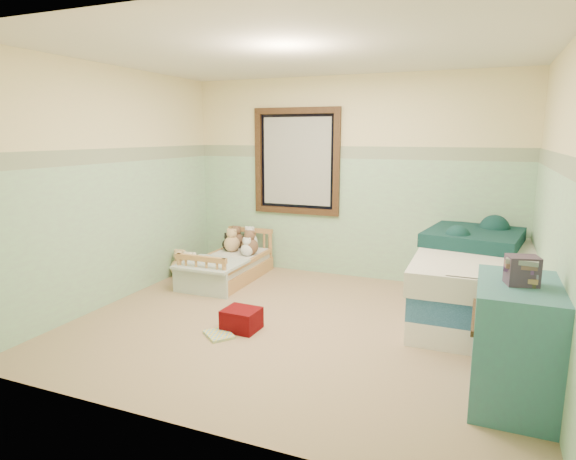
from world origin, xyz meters
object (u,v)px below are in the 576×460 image
at_px(red_pillow, 242,319).
at_px(floor_book, 219,335).
at_px(plush_floor_tan, 180,268).
at_px(plush_floor_cream, 191,273).
at_px(dresser, 515,343).
at_px(toddler_bed_frame, 229,273).
at_px(twin_bed_frame, 473,302).

distance_m(red_pillow, floor_book, 0.26).
xyz_separation_m(red_pillow, floor_book, (-0.12, -0.21, -0.09)).
bearing_deg(red_pillow, floor_book, -120.88).
bearing_deg(plush_floor_tan, red_pillow, -38.70).
distance_m(plush_floor_cream, plush_floor_tan, 0.33).
distance_m(plush_floor_tan, dresser, 4.11).
xyz_separation_m(toddler_bed_frame, plush_floor_tan, (-0.62, -0.15, 0.04)).
distance_m(dresser, red_pillow, 2.32).
bearing_deg(plush_floor_tan, twin_bed_frame, 1.20).
xyz_separation_m(plush_floor_tan, twin_bed_frame, (3.50, 0.07, -0.01)).
xyz_separation_m(toddler_bed_frame, plush_floor_cream, (-0.34, -0.33, 0.05)).
xyz_separation_m(dresser, floor_book, (-2.40, 0.17, -0.40)).
xyz_separation_m(twin_bed_frame, red_pillow, (-1.99, -1.28, -0.01)).
bearing_deg(twin_bed_frame, dresser, -80.42).
xyz_separation_m(plush_floor_cream, plush_floor_tan, (-0.27, 0.18, -0.01)).
bearing_deg(dresser, twin_bed_frame, 99.58).
bearing_deg(plush_floor_tan, toddler_bed_frame, 13.52).
distance_m(plush_floor_cream, dresser, 3.79).
bearing_deg(toddler_bed_frame, floor_book, -63.87).
bearing_deg(floor_book, twin_bed_frame, 73.51).
distance_m(plush_floor_tan, twin_bed_frame, 3.50).
xyz_separation_m(dresser, red_pillow, (-2.27, 0.38, -0.32)).
bearing_deg(toddler_bed_frame, dresser, -28.72).
distance_m(plush_floor_tan, red_pillow, 1.93).
height_order(dresser, red_pillow, dresser).
bearing_deg(toddler_bed_frame, plush_floor_cream, -135.95).
bearing_deg(red_pillow, plush_floor_tan, 141.30).
distance_m(toddler_bed_frame, plush_floor_cream, 0.48).
xyz_separation_m(toddler_bed_frame, floor_book, (0.77, -1.56, -0.07)).
height_order(plush_floor_cream, floor_book, plush_floor_cream).
xyz_separation_m(plush_floor_cream, dresser, (3.51, -1.40, 0.28)).
xyz_separation_m(plush_floor_tan, floor_book, (1.38, -1.42, -0.11)).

